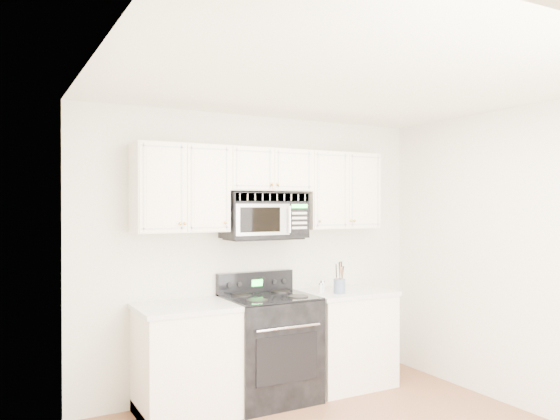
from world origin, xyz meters
TOP-DOWN VIEW (x-y plane):
  - room at (0.00, 0.00)m, footprint 3.51×3.51m
  - base_cabinet_left at (-0.80, 1.44)m, footprint 0.86×0.65m
  - base_cabinet_right at (0.80, 1.44)m, footprint 0.86×0.65m
  - range at (-0.04, 1.43)m, footprint 0.77×0.70m
  - upper_cabinets at (-0.00, 1.58)m, footprint 2.44×0.37m
  - microwave at (-0.03, 1.56)m, footprint 0.75×0.43m
  - utensil_crock at (0.64, 1.31)m, footprint 0.11×0.11m
  - shaker_salt at (0.50, 1.41)m, footprint 0.04×0.04m
  - shaker_pepper at (0.54, 1.44)m, footprint 0.05×0.05m

SIDE VIEW (x-z plane):
  - base_cabinet_left at x=-0.80m, z-range -0.03..0.89m
  - base_cabinet_right at x=0.80m, z-range -0.03..0.89m
  - range at x=-0.04m, z-range -0.08..1.05m
  - shaker_salt at x=0.50m, z-range 0.92..1.02m
  - shaker_pepper at x=0.54m, z-range 0.92..1.03m
  - utensil_crock at x=0.64m, z-range 0.85..1.15m
  - room at x=0.00m, z-range 0.00..2.60m
  - microwave at x=-0.03m, z-range 1.45..1.87m
  - upper_cabinets at x=0.00m, z-range 1.56..2.31m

